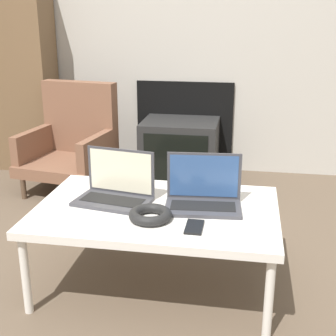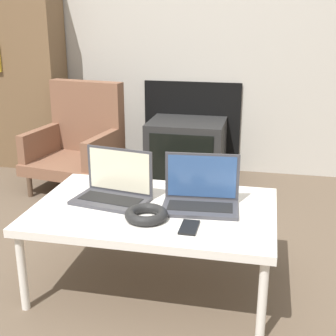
# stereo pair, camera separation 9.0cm
# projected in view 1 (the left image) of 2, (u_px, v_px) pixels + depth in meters

# --- Properties ---
(ground_plane) EXTENTS (14.00, 14.00, 0.00)m
(ground_plane) POSITION_uv_depth(u_px,v_px,m) (143.00, 322.00, 1.93)
(ground_plane) COLOR brown
(wall_back) EXTENTS (7.00, 0.08, 2.60)m
(wall_back) POSITION_uv_depth(u_px,v_px,m) (202.00, 3.00, 3.47)
(wall_back) COLOR #ADA89E
(wall_back) RESTS_ON ground_plane
(table) EXTENTS (1.07, 0.70, 0.39)m
(table) POSITION_uv_depth(u_px,v_px,m) (157.00, 213.00, 2.10)
(table) COLOR silver
(table) RESTS_ON ground_plane
(laptop_left) EXTENTS (0.36, 0.26, 0.23)m
(laptop_left) POSITION_uv_depth(u_px,v_px,m) (116.00, 189.00, 2.15)
(laptop_left) COLOR #38383D
(laptop_left) RESTS_ON table
(laptop_right) EXTENTS (0.35, 0.23, 0.23)m
(laptop_right) POSITION_uv_depth(u_px,v_px,m) (203.00, 195.00, 2.08)
(laptop_right) COLOR #38383D
(laptop_right) RESTS_ON table
(headphones) EXTENTS (0.18, 0.18, 0.04)m
(headphones) POSITION_uv_depth(u_px,v_px,m) (150.00, 215.00, 1.96)
(headphones) COLOR black
(headphones) RESTS_ON table
(phone) EXTENTS (0.07, 0.13, 0.01)m
(phone) POSITION_uv_depth(u_px,v_px,m) (194.00, 227.00, 1.88)
(phone) COLOR black
(phone) RESTS_ON table
(tv) EXTENTS (0.56, 0.46, 0.45)m
(tv) POSITION_uv_depth(u_px,v_px,m) (180.00, 150.00, 3.56)
(tv) COLOR black
(tv) RESTS_ON ground_plane
(armchair) EXTENTS (0.64, 0.64, 0.74)m
(armchair) POSITION_uv_depth(u_px,v_px,m) (73.00, 140.00, 3.38)
(armchair) COLOR brown
(armchair) RESTS_ON ground_plane
(bookshelf) EXTENTS (0.61, 0.32, 1.42)m
(bookshelf) POSITION_uv_depth(u_px,v_px,m) (15.00, 80.00, 3.70)
(bookshelf) COLOR brown
(bookshelf) RESTS_ON ground_plane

